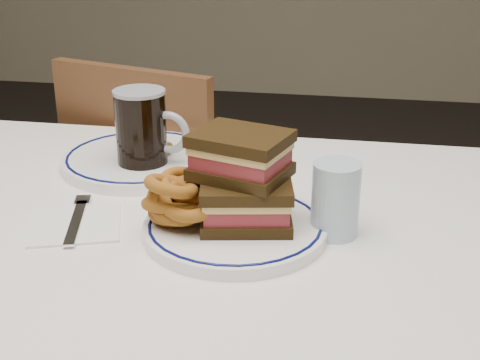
% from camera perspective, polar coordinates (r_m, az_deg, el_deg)
% --- Properties ---
extents(dining_table, '(1.27, 0.87, 0.75)m').
position_cam_1_polar(dining_table, '(1.12, -9.80, -7.94)').
color(dining_table, white).
rests_on(dining_table, floor).
extents(chair_far, '(0.51, 0.51, 0.88)m').
position_cam_1_polar(chair_far, '(1.70, -6.43, -3.00)').
color(chair_far, '#4F3019').
rests_on(chair_far, floor).
extents(main_plate, '(0.27, 0.27, 0.02)m').
position_cam_1_polar(main_plate, '(0.99, -0.42, -4.09)').
color(main_plate, white).
rests_on(main_plate, dining_table).
extents(reuben_sandwich, '(0.16, 0.15, 0.14)m').
position_cam_1_polar(reuben_sandwich, '(0.97, 0.30, 0.08)').
color(reuben_sandwich, black).
rests_on(reuben_sandwich, main_plate).
extents(onion_rings_main, '(0.12, 0.12, 0.11)m').
position_cam_1_polar(onion_rings_main, '(0.98, -5.19, -1.69)').
color(onion_rings_main, brown).
rests_on(onion_rings_main, main_plate).
extents(ketchup_ramekin, '(0.05, 0.05, 0.03)m').
position_cam_1_polar(ketchup_ramekin, '(1.07, -0.33, -0.67)').
color(ketchup_ramekin, white).
rests_on(ketchup_ramekin, main_plate).
extents(beer_mug, '(0.14, 0.09, 0.15)m').
position_cam_1_polar(beer_mug, '(1.21, -8.28, 4.13)').
color(beer_mug, black).
rests_on(beer_mug, dining_table).
extents(water_glass, '(0.07, 0.07, 0.11)m').
position_cam_1_polar(water_glass, '(0.98, 8.15, -1.64)').
color(water_glass, '#ACCBDF').
rests_on(water_glass, dining_table).
extents(far_plate, '(0.29, 0.29, 0.02)m').
position_cam_1_polar(far_plate, '(1.26, -8.42, 1.76)').
color(far_plate, white).
rests_on(far_plate, dining_table).
extents(onion_rings_far, '(0.10, 0.10, 0.07)m').
position_cam_1_polar(onion_rings_far, '(1.27, -7.94, 2.83)').
color(onion_rings_far, brown).
rests_on(onion_rings_far, far_plate).
extents(napkin_fork, '(0.17, 0.18, 0.01)m').
position_cam_1_polar(napkin_fork, '(1.05, -13.79, -3.60)').
color(napkin_fork, white).
rests_on(napkin_fork, dining_table).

